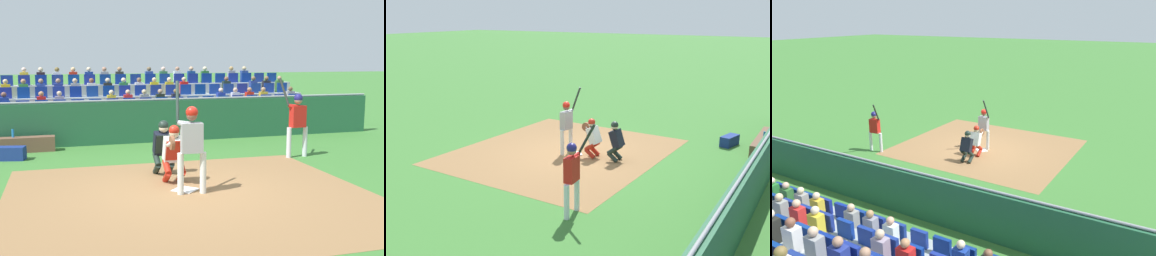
% 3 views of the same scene
% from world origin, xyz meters
% --- Properties ---
extents(ground_plane, '(160.00, 160.00, 0.00)m').
position_xyz_m(ground_plane, '(0.00, 0.00, 0.00)').
color(ground_plane, '#39722F').
extents(infield_dirt_patch, '(7.41, 6.63, 0.01)m').
position_xyz_m(infield_dirt_patch, '(0.00, 0.50, 0.00)').
color(infield_dirt_patch, olive).
rests_on(infield_dirt_patch, ground_plane).
extents(home_plate_marker, '(0.62, 0.62, 0.02)m').
position_xyz_m(home_plate_marker, '(0.00, 0.00, 0.02)').
color(home_plate_marker, white).
rests_on(home_plate_marker, infield_dirt_patch).
extents(batter_at_plate, '(0.61, 0.59, 2.26)m').
position_xyz_m(batter_at_plate, '(-0.05, 0.28, 1.11)').
color(batter_at_plate, silver).
rests_on(batter_at_plate, ground_plane).
extents(catcher_crouching, '(0.46, 0.71, 1.31)m').
position_xyz_m(catcher_crouching, '(0.07, -0.64, 0.72)').
color(catcher_crouching, '#AE2113').
rests_on(catcher_crouching, ground_plane).
extents(home_plate_umpire, '(0.46, 0.46, 1.31)m').
position_xyz_m(home_plate_umpire, '(0.10, -1.47, 0.71)').
color(home_plate_umpire, black).
rests_on(home_plate_umpire, ground_plane).
extents(dugout_wall, '(17.42, 0.24, 1.43)m').
position_xyz_m(dugout_wall, '(0.00, -5.85, 0.69)').
color(dugout_wall, '#215738').
rests_on(dugout_wall, ground_plane).
extents(dugout_bench, '(2.90, 0.40, 0.44)m').
position_xyz_m(dugout_bench, '(3.93, -5.30, 0.22)').
color(dugout_bench, brown).
rests_on(dugout_bench, ground_plane).
extents(water_bottle_on_bench, '(0.07, 0.07, 0.24)m').
position_xyz_m(water_bottle_on_bench, '(3.64, -5.36, 0.56)').
color(water_bottle_on_bench, blue).
rests_on(water_bottle_on_bench, dugout_bench).
extents(equipment_duffel_bag, '(0.89, 0.55, 0.36)m').
position_xyz_m(equipment_duffel_bag, '(3.68, -4.23, 0.18)').
color(equipment_duffel_bag, navy).
rests_on(equipment_duffel_bag, ground_plane).
extents(on_deck_batter, '(0.74, 0.54, 2.17)m').
position_xyz_m(on_deck_batter, '(-3.90, -2.31, 1.09)').
color(on_deck_batter, silver).
rests_on(on_deck_batter, ground_plane).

